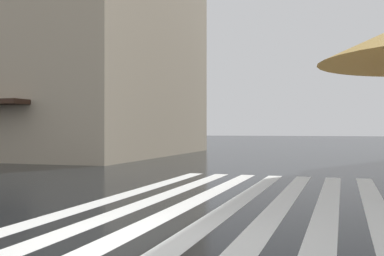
# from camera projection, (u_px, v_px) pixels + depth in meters

# --- Properties ---
(ground_plane) EXTENTS (220.00, 220.00, 0.00)m
(ground_plane) POSITION_uv_depth(u_px,v_px,m) (127.00, 240.00, 7.10)
(ground_plane) COLOR black
(zebra_crossing) EXTENTS (13.00, 6.50, 0.01)m
(zebra_crossing) POSITION_uv_depth(u_px,v_px,m) (236.00, 203.00, 10.65)
(zebra_crossing) COLOR silver
(zebra_crossing) RESTS_ON ground_plane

